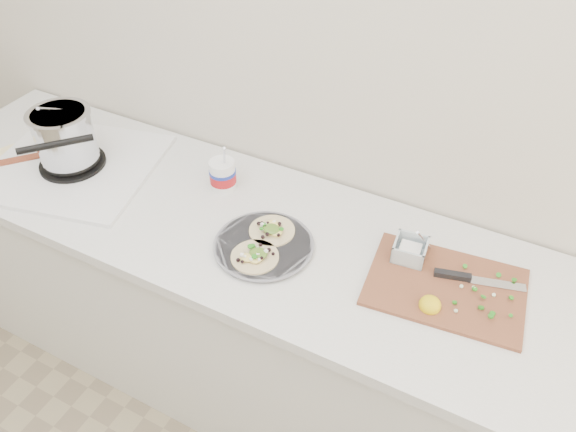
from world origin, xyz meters
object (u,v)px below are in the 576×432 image
at_px(bacon_plate, 19,162).
at_px(taco_plate, 264,243).
at_px(stove, 68,147).
at_px(tub, 223,172).
at_px(cutboard, 445,281).

bearing_deg(bacon_plate, taco_plate, 1.89).
bearing_deg(stove, bacon_plate, -172.32).
height_order(stove, tub, stove).
relative_size(tub, cutboard, 0.44).
xyz_separation_m(taco_plate, cutboard, (0.52, 0.10, -0.00)).
distance_m(stove, bacon_plate, 0.22).
bearing_deg(cutboard, tub, 167.59).
distance_m(cutboard, bacon_plate, 1.51).
bearing_deg(taco_plate, tub, 143.86).
height_order(taco_plate, bacon_plate, taco_plate).
xyz_separation_m(cutboard, bacon_plate, (-1.51, -0.13, -0.01)).
relative_size(tub, bacon_plate, 0.83).
distance_m(taco_plate, cutboard, 0.53).
relative_size(stove, tub, 3.27).
height_order(taco_plate, tub, tub).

